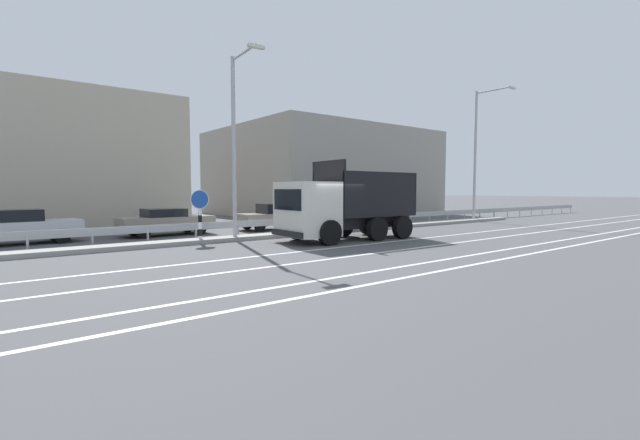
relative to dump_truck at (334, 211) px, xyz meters
The scene contains 16 objects.
ground_plane 1.43m from the dump_truck, behind, with size 320.00×320.00×0.00m, color #4C4C4F.
lane_strip_0 2.42m from the dump_truck, 64.57° to the right, with size 71.29×0.16×0.01m, color silver.
lane_strip_1 4.13m from the dump_truck, 77.10° to the right, with size 71.29×0.16×0.01m, color silver.
lane_strip_2 6.39m from the dump_truck, 81.96° to the right, with size 71.29×0.16×0.01m, color silver.
lane_strip_3 7.47m from the dump_truck, 83.16° to the right, with size 71.29×0.16×0.01m, color silver.
median_island 3.20m from the dump_truck, 100.96° to the left, with size 39.21×1.10×0.18m, color gray.
median_guardrail 4.06m from the dump_truck, 98.08° to the left, with size 71.29×0.09×0.78m.
dump_truck is the anchor object (origin of this frame).
median_road_sign 5.74m from the dump_truck, 149.66° to the left, with size 0.81×0.16×2.25m.
street_lamp_1 5.36m from the dump_truck, 141.96° to the left, with size 0.71×2.61×8.04m.
street_lamp_2 16.36m from the dump_truck, ahead, with size 0.70×2.77×9.25m.
parked_car_3 13.11m from the dump_truck, 147.67° to the left, with size 4.60×2.05×1.45m.
parked_car_4 8.58m from the dump_truck, 126.14° to the left, with size 4.50×1.93×1.33m.
parked_car_5 6.43m from the dump_truck, 82.64° to the left, with size 4.03×2.09×1.47m.
parked_car_6 9.10m from the dump_truck, 44.26° to the left, with size 4.01×2.01×1.49m.
background_building_1 22.68m from the dump_truck, 53.21° to the left, with size 17.68×15.76×7.75m, color gray.
Camera 1 is at (-11.54, -14.38, 2.22)m, focal length 24.00 mm.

